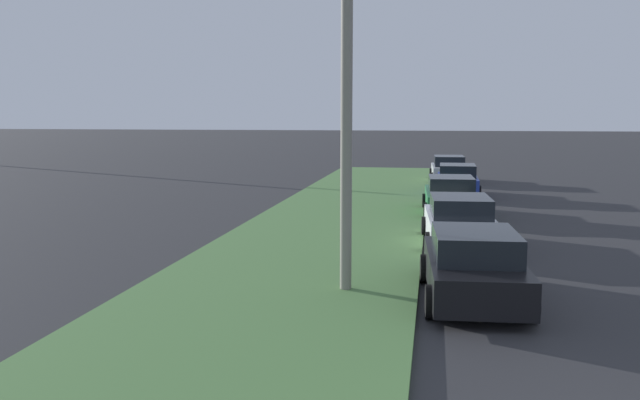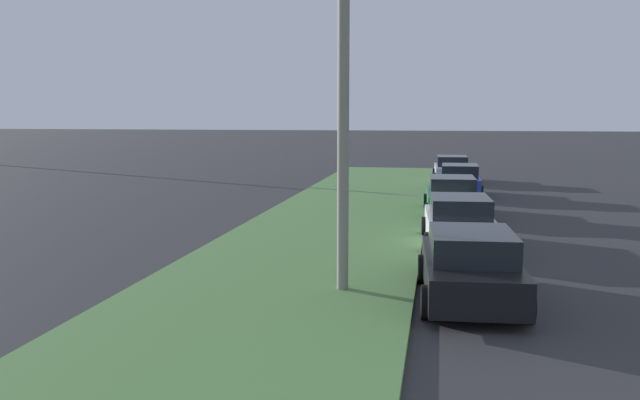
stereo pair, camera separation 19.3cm
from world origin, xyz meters
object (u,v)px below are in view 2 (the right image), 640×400
object	(u,v)px
parked_car_green	(452,197)
parked_car_silver	(452,169)
parked_car_black	(470,267)
parked_car_blue	(460,181)
parked_car_white	(459,222)
streetlight	(361,83)

from	to	relation	value
parked_car_green	parked_car_silver	distance (m)	12.61
parked_car_black	parked_car_silver	world-z (taller)	same
parked_car_green	parked_car_blue	world-z (taller)	same
parked_car_white	parked_car_blue	size ratio (longest dim) A/B	1.02
parked_car_black	parked_car_blue	bearing A→B (deg)	-3.89
parked_car_silver	parked_car_white	bearing A→B (deg)	177.92
parked_car_silver	streetlight	world-z (taller)	streetlight
parked_car_black	streetlight	distance (m)	4.31
parked_car_green	parked_car_blue	xyz separation A→B (m)	(6.17, -0.44, 0.00)
parked_car_blue	streetlight	bearing A→B (deg)	172.66
parked_car_white	parked_car_green	xyz separation A→B (m)	(6.07, 0.12, 0.00)
parked_car_black	parked_car_white	size ratio (longest dim) A/B	1.00
parked_car_blue	parked_car_silver	xyz separation A→B (m)	(6.44, 0.26, 0.00)
parked_car_green	parked_car_white	bearing A→B (deg)	179.03
parked_car_green	streetlight	xyz separation A→B (m)	(-11.61, 2.06, 3.67)
parked_car_green	parked_car_silver	bearing A→B (deg)	-2.87
parked_car_black	parked_car_green	size ratio (longest dim) A/B	1.01
parked_car_green	parked_car_black	bearing A→B (deg)	178.90
parked_car_silver	streetlight	size ratio (longest dim) A/B	0.58
parked_car_silver	streetlight	xyz separation A→B (m)	(-24.22, 2.24, 3.67)
parked_car_white	parked_car_green	world-z (taller)	same
parked_car_black	parked_car_white	bearing A→B (deg)	-2.28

